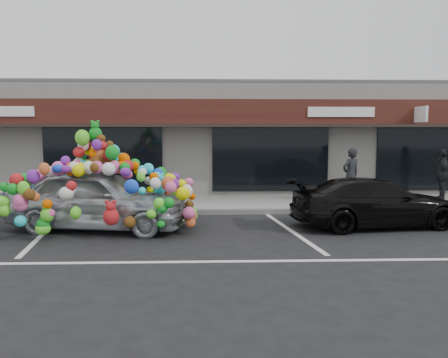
{
  "coord_description": "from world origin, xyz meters",
  "views": [
    {
      "loc": [
        0.79,
        -10.25,
        2.39
      ],
      "look_at": [
        1.18,
        1.4,
        1.17
      ],
      "focal_mm": 35.0,
      "sensor_mm": 36.0,
      "label": 1
    }
  ],
  "objects_px": {
    "toy_car": "(99,192)",
    "black_sedan": "(375,202)",
    "pedestrian_a": "(351,175)",
    "pedestrian_c": "(441,175)"
  },
  "relations": [
    {
      "from": "toy_car",
      "to": "black_sedan",
      "type": "xyz_separation_m",
      "value": [
        7.0,
        0.09,
        -0.31
      ]
    },
    {
      "from": "toy_car",
      "to": "pedestrian_a",
      "type": "relative_size",
      "value": 2.82
    },
    {
      "from": "pedestrian_c",
      "to": "toy_car",
      "type": "bearing_deg",
      "value": -61.2
    },
    {
      "from": "pedestrian_c",
      "to": "pedestrian_a",
      "type": "bearing_deg",
      "value": -74.67
    },
    {
      "from": "black_sedan",
      "to": "pedestrian_c",
      "type": "xyz_separation_m",
      "value": [
        3.52,
        3.35,
        0.39
      ]
    },
    {
      "from": "black_sedan",
      "to": "pedestrian_a",
      "type": "xyz_separation_m",
      "value": [
        0.37,
        3.1,
        0.41
      ]
    },
    {
      "from": "toy_car",
      "to": "pedestrian_c",
      "type": "bearing_deg",
      "value": -62.14
    },
    {
      "from": "toy_car",
      "to": "pedestrian_c",
      "type": "height_order",
      "value": "toy_car"
    },
    {
      "from": "toy_car",
      "to": "pedestrian_c",
      "type": "relative_size",
      "value": 2.89
    },
    {
      "from": "toy_car",
      "to": "pedestrian_a",
      "type": "height_order",
      "value": "toy_car"
    }
  ]
}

